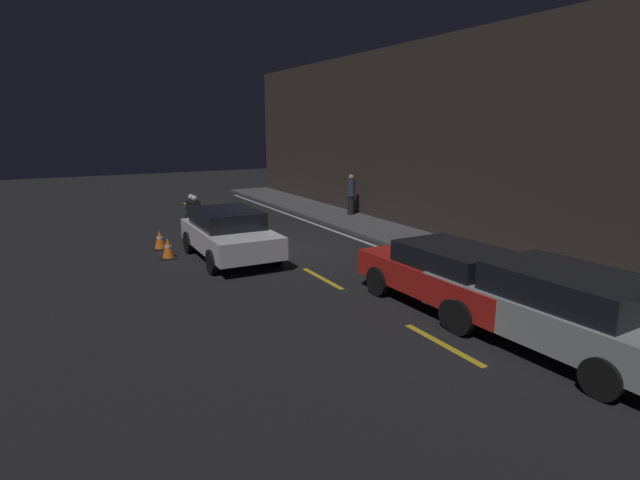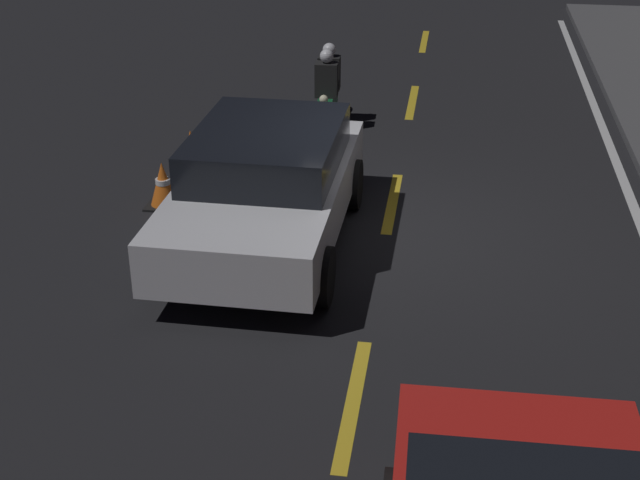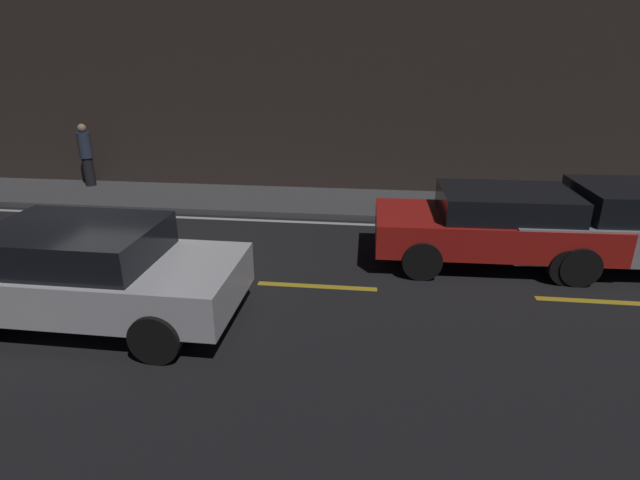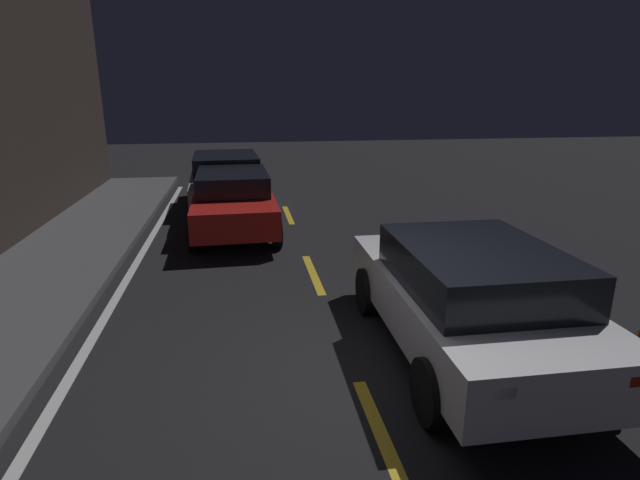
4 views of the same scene
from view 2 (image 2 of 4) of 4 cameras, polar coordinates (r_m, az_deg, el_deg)
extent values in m
plane|color=black|center=(11.24, 4.25, 0.34)|extent=(56.00, 56.00, 0.00)
cube|color=gold|center=(20.68, 6.69, 12.52)|extent=(2.00, 0.14, 0.01)
cube|color=gold|center=(16.35, 5.92, 8.78)|extent=(2.00, 0.14, 0.01)
cube|color=gold|center=(12.14, 4.66, 2.41)|extent=(2.00, 0.14, 0.01)
cube|color=gold|center=(8.25, 2.13, -10.30)|extent=(2.00, 0.14, 0.01)
cube|color=silver|center=(10.71, -3.54, 2.75)|extent=(4.16, 1.91, 0.61)
cube|color=black|center=(10.69, -3.38, 5.89)|extent=(2.29, 1.70, 0.49)
cube|color=red|center=(12.42, 1.24, 6.97)|extent=(0.06, 0.20, 0.10)
cube|color=red|center=(12.63, -4.26, 7.25)|extent=(0.06, 0.20, 0.10)
cylinder|color=black|center=(9.56, 0.21, -2.34)|extent=(0.67, 0.19, 0.66)
cylinder|color=black|center=(9.97, -10.22, -1.49)|extent=(0.67, 0.19, 0.66)
cylinder|color=black|center=(11.85, 2.17, 3.58)|extent=(0.67, 0.19, 0.66)
cylinder|color=black|center=(12.19, -6.40, 4.10)|extent=(0.67, 0.19, 0.66)
cylinder|color=black|center=(14.07, 0.11, 7.17)|extent=(0.57, 0.10, 0.56)
cylinder|color=black|center=(15.61, 0.78, 9.13)|extent=(0.57, 0.12, 0.56)
cube|color=#14592D|center=(14.79, 0.46, 8.75)|extent=(1.25, 0.29, 0.30)
sphere|color=#F2EABF|center=(14.22, 0.24, 9.00)|extent=(0.14, 0.14, 0.14)
cube|color=black|center=(14.57, 0.42, 10.23)|extent=(0.29, 0.37, 0.55)
sphere|color=silver|center=(14.47, 0.43, 11.69)|extent=(0.22, 0.22, 0.22)
cube|color=black|center=(14.96, 0.59, 10.65)|extent=(0.29, 0.37, 0.55)
sphere|color=silver|center=(14.85, 0.60, 12.08)|extent=(0.22, 0.22, 0.22)
cube|color=black|center=(13.30, -8.15, 4.48)|extent=(0.48, 0.48, 0.03)
cone|color=orange|center=(13.19, -8.24, 5.74)|extent=(0.37, 0.37, 0.60)
cylinder|color=white|center=(13.17, -8.25, 5.86)|extent=(0.20, 0.20, 0.07)
cube|color=black|center=(12.19, -9.91, 2.24)|extent=(0.47, 0.47, 0.03)
cone|color=orange|center=(12.06, -10.02, 3.59)|extent=(0.36, 0.36, 0.59)
cylinder|color=white|center=(12.05, -10.03, 3.72)|extent=(0.20, 0.20, 0.07)
camera|label=1|loc=(7.90, -107.71, -17.45)|focal=28.00mm
camera|label=3|loc=(9.95, -47.24, 11.11)|focal=28.00mm
camera|label=4|loc=(14.94, 11.22, 19.01)|focal=28.00mm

